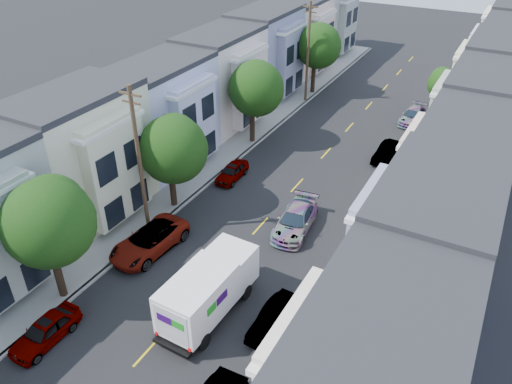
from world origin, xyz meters
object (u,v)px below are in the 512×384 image
(utility_pole_near, at_px, (140,163))
(parked_right_b, at_px, (275,319))
(parked_left_c, at_px, (149,241))
(parked_right_d, at_px, (413,116))
(tree_b, at_px, (48,223))
(tree_far_r, at_px, (442,84))
(parked_left_b, at_px, (45,331))
(parked_left_d, at_px, (232,172))
(parked_right_c, at_px, (388,152))
(tree_d, at_px, (255,89))
(lead_sedan, at_px, (295,220))
(utility_pole_far, at_px, (308,53))
(tree_e, at_px, (318,46))
(fedex_truck, at_px, (209,289))
(tree_c, at_px, (172,149))

(utility_pole_near, height_order, parked_right_b, utility_pole_near)
(parked_left_c, distance_m, parked_right_d, 29.31)
(tree_b, distance_m, tree_far_r, 36.28)
(parked_left_b, xyz_separation_m, parked_right_b, (9.80, 6.25, -0.01))
(tree_far_r, distance_m, utility_pole_near, 29.72)
(parked_left_d, bearing_deg, utility_pole_near, -101.07)
(parked_right_c, bearing_deg, parked_left_b, -104.79)
(tree_d, bearing_deg, parked_right_b, -58.84)
(tree_b, relative_size, lead_sedan, 1.50)
(tree_far_r, xyz_separation_m, utility_pole_far, (-13.19, -0.60, 1.20))
(tree_e, distance_m, tree_far_r, 13.40)
(fedex_truck, height_order, parked_left_d, fedex_truck)
(tree_d, distance_m, utility_pole_near, 14.91)
(parked_right_d, bearing_deg, tree_b, -106.42)
(tree_d, xyz_separation_m, parked_left_c, (1.40, -16.51, -4.27))
(utility_pole_far, bearing_deg, parked_left_b, -87.77)
(lead_sedan, bearing_deg, utility_pole_near, -157.68)
(parked_left_c, bearing_deg, parked_right_b, -6.69)
(parked_left_b, xyz_separation_m, parked_left_c, (0.00, 8.27, 0.10))
(tree_d, relative_size, parked_left_c, 1.35)
(parked_left_b, bearing_deg, parked_right_c, 70.35)
(utility_pole_far, bearing_deg, fedex_truck, -75.89)
(utility_pole_far, relative_size, parked_right_d, 2.27)
(tree_b, bearing_deg, tree_c, 90.00)
(lead_sedan, height_order, parked_right_b, lead_sedan)
(tree_far_r, bearing_deg, lead_sedan, -102.07)
(parked_left_b, relative_size, parked_right_b, 1.04)
(tree_c, bearing_deg, tree_e, 90.00)
(tree_far_r, bearing_deg, utility_pole_near, -116.38)
(tree_far_r, distance_m, utility_pole_far, 13.26)
(tree_e, height_order, parked_right_d, tree_e)
(tree_e, relative_size, parked_right_d, 1.72)
(tree_e, xyz_separation_m, parked_right_c, (11.20, -11.25, -4.52))
(tree_d, bearing_deg, tree_e, 90.00)
(parked_right_d, bearing_deg, tree_d, -133.01)
(utility_pole_near, relative_size, parked_right_c, 2.46)
(utility_pole_far, relative_size, lead_sedan, 1.99)
(utility_pole_far, distance_m, parked_left_c, 27.99)
(tree_c, relative_size, lead_sedan, 1.39)
(parked_left_d, bearing_deg, lead_sedan, -29.61)
(tree_e, distance_m, lead_sedan, 25.73)
(tree_b, distance_m, parked_left_d, 16.39)
(utility_pole_near, bearing_deg, utility_pole_far, 90.00)
(tree_d, distance_m, tree_e, 13.71)
(utility_pole_near, xyz_separation_m, utility_pole_far, (0.00, 26.00, 0.00))
(lead_sedan, height_order, parked_right_c, lead_sedan)
(lead_sedan, bearing_deg, parked_right_c, 71.22)
(utility_pole_near, height_order, parked_left_b, utility_pole_near)
(tree_d, height_order, parked_left_d, tree_d)
(parked_left_c, height_order, parked_right_d, parked_left_c)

